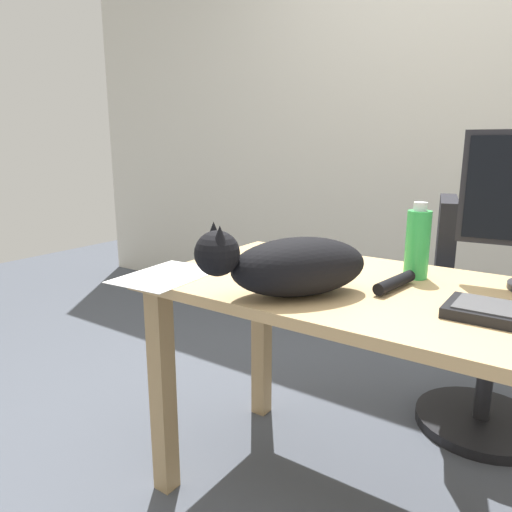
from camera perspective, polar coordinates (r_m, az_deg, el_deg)
back_wall at (r=2.76m, az=27.64°, el=16.39°), size 6.00×0.04×2.60m
desk at (r=1.35m, az=15.42°, el=-8.40°), size 1.31×0.66×0.70m
office_chair at (r=2.00m, az=24.86°, el=-8.59°), size 0.50×0.48×0.89m
cat at (r=1.20m, az=4.22°, el=-1.10°), size 0.40×0.50×0.20m
computer_mouse at (r=1.57m, az=-4.00°, el=0.02°), size 0.11×0.06×0.04m
paper_sheet at (r=1.42m, az=-10.74°, el=-2.31°), size 0.23×0.31×0.00m
water_bottle at (r=1.43m, az=18.83°, el=1.45°), size 0.07×0.07×0.22m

